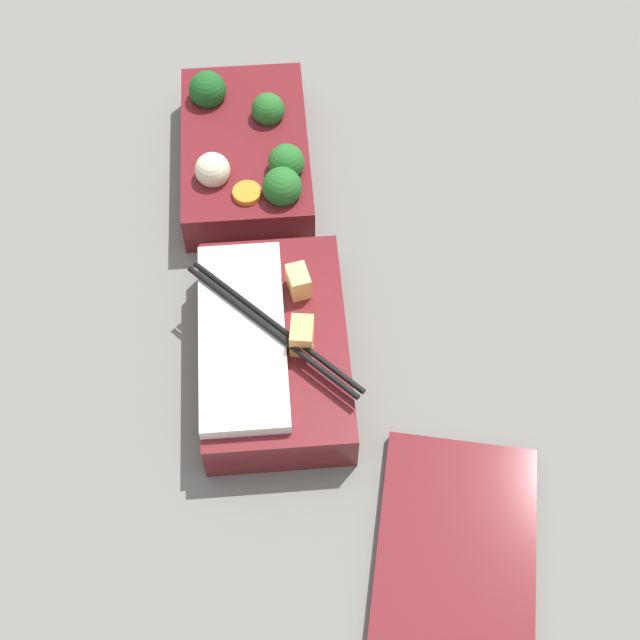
% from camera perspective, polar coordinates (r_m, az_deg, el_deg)
% --- Properties ---
extents(ground_plane, '(3.00, 3.00, 0.00)m').
position_cam_1_polar(ground_plane, '(0.90, -2.56, 4.97)').
color(ground_plane, slate).
extents(bento_tray_vegetable, '(0.21, 0.13, 0.08)m').
position_cam_1_polar(bento_tray_vegetable, '(0.94, -4.53, 10.68)').
color(bento_tray_vegetable, maroon).
rests_on(bento_tray_vegetable, ground_plane).
extents(bento_tray_rice, '(0.21, 0.15, 0.07)m').
position_cam_1_polar(bento_tray_rice, '(0.80, -2.88, -1.76)').
color(bento_tray_rice, maroon).
rests_on(bento_tray_rice, ground_plane).
extents(bento_lid, '(0.23, 0.17, 0.01)m').
position_cam_1_polar(bento_lid, '(0.75, 8.89, -15.09)').
color(bento_lid, maroon).
rests_on(bento_lid, ground_plane).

